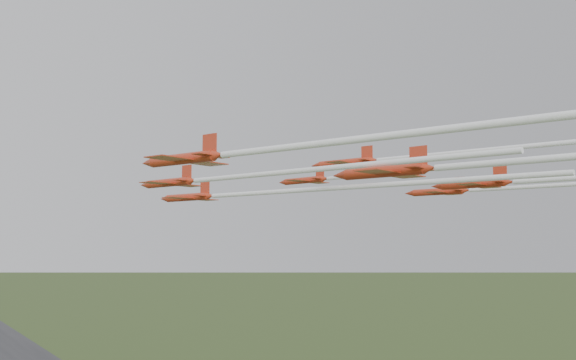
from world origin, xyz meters
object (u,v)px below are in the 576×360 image
jet_lead (264,192)px  jet_row3_right (566,185)px  jet_row4_left (492,163)px  jet_row2_right (391,173)px  jet_row3_mid (432,155)px  jet_row2_left (235,177)px  jet_row3_left (248,152)px

jet_lead → jet_row3_right: 41.65m
jet_row4_left → jet_row2_right: bearing=48.9°
jet_lead → jet_row3_mid: bearing=-93.7°
jet_row2_left → jet_row3_right: 44.80m
jet_row3_mid → jet_row4_left: (-7.23, -14.84, -3.00)m
jet_lead → jet_row3_left: jet_row3_left is taller
jet_row3_left → jet_row3_right: bearing=-22.1°
jet_row3_mid → jet_row4_left: jet_row3_mid is taller
jet_row3_left → jet_row3_mid: (24.67, -0.09, 1.48)m
jet_row3_mid → jet_row2_left: bearing=124.2°
jet_lead → jet_row2_left: bearing=-151.0°
jet_row3_mid → jet_row3_left: bearing=161.1°
jet_row3_right → jet_row2_right: bearing=125.3°
jet_lead → jet_row4_left: size_ratio=1.24×
jet_row3_right → jet_row4_left: (-30.40, -13.08, -0.49)m
jet_row2_right → jet_row3_mid: jet_row3_mid is taller
jet_lead → jet_row2_right: 18.78m
jet_row2_left → jet_row3_right: size_ratio=0.77×
jet_row2_right → jet_row4_left: bearing=-127.5°
jet_row4_left → jet_row3_right: bearing=6.1°
jet_row3_left → jet_row3_mid: size_ratio=0.91×
jet_row2_left → jet_row4_left: bearing=-85.8°
jet_row2_left → jet_row2_right: (23.59, -1.58, 1.74)m
jet_row3_mid → jet_row3_right: (23.17, -1.76, -2.51)m
jet_row3_left → jet_row4_left: jet_row3_left is taller
jet_row2_left → jet_row3_mid: bearing=-54.5°
jet_row3_mid → jet_row4_left: size_ratio=0.95×
jet_row2_left → jet_row3_right: bearing=-38.2°
jet_lead → jet_row2_left: size_ratio=1.24×
jet_row2_right → jet_row3_mid: bearing=-124.9°
jet_row2_left → jet_row2_right: bearing=-21.2°
jet_row3_mid → jet_row4_left: bearing=-134.7°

